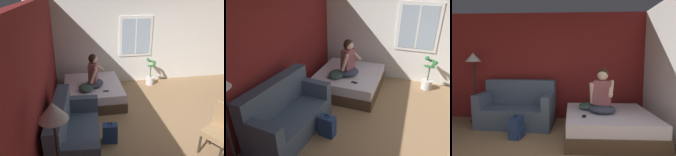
{
  "view_description": "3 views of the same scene",
  "coord_description": "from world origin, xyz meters",
  "views": [
    {
      "loc": [
        -3.91,
        2.27,
        2.93
      ],
      "look_at": [
        0.48,
        1.5,
        1.04
      ],
      "focal_mm": 35.0,
      "sensor_mm": 36.0,
      "label": 1
    },
    {
      "loc": [
        -3.31,
        0.39,
        2.74
      ],
      "look_at": [
        0.33,
        1.73,
        0.85
      ],
      "focal_mm": 35.0,
      "sensor_mm": 36.0,
      "label": 2
    },
    {
      "loc": [
        0.71,
        -1.57,
        1.5
      ],
      "look_at": [
        0.57,
        1.86,
        1.16
      ],
      "focal_mm": 28.0,
      "sensor_mm": 36.0,
      "label": 3
    }
  ],
  "objects": [
    {
      "name": "couch",
      "position": [
        -0.54,
        2.4,
        0.39
      ],
      "size": [
        1.76,
        0.95,
        1.04
      ],
      "color": "#47566B",
      "rests_on": "ground"
    },
    {
      "name": "backpack",
      "position": [
        -0.36,
        1.69,
        0.19
      ],
      "size": [
        0.26,
        0.32,
        0.46
      ],
      "color": "navy",
      "rests_on": "ground"
    },
    {
      "name": "throw_pillow",
      "position": [
        1.11,
        2.06,
        0.55
      ],
      "size": [
        0.5,
        0.39,
        0.14
      ],
      "primitive_type": "ellipsoid",
      "rotation": [
        0.0,
        0.0,
        0.06
      ],
      "color": "#385147",
      "rests_on": "bed"
    },
    {
      "name": "floor_lamp",
      "position": [
        -1.66,
        2.57,
        1.43
      ],
      "size": [
        0.36,
        0.36,
        1.7
      ],
      "color": "black",
      "rests_on": "ground"
    },
    {
      "name": "person_seated",
      "position": [
        1.32,
        1.83,
        0.84
      ],
      "size": [
        0.63,
        0.57,
        0.88
      ],
      "color": "#383D51",
      "rests_on": "bed"
    },
    {
      "name": "cell_phone",
      "position": [
        0.95,
        1.57,
        0.48
      ],
      "size": [
        0.09,
        0.15,
        0.01
      ],
      "primitive_type": "cube",
      "rotation": [
        0.0,
        0.0,
        2.96
      ],
      "color": "black",
      "rests_on": "bed"
    },
    {
      "name": "wall_back_accent",
      "position": [
        0.0,
        2.97,
        1.35
      ],
      "size": [
        10.08,
        0.16,
        2.7
      ],
      "primitive_type": "cube",
      "color": "maroon",
      "rests_on": "ground"
    },
    {
      "name": "bed",
      "position": [
        1.45,
        1.86,
        0.24
      ],
      "size": [
        1.71,
        1.56,
        0.48
      ],
      "color": "#4C3828",
      "rests_on": "ground"
    }
  ]
}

